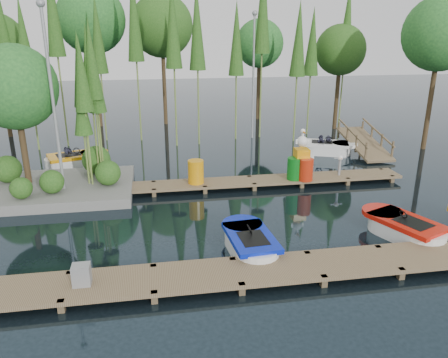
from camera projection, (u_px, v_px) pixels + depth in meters
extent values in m
plane|color=#19262F|center=(213.00, 213.00, 15.67)|extent=(90.00, 90.00, 0.00)
cube|color=brown|center=(237.00, 272.00, 11.40)|extent=(18.00, 1.50, 0.10)
cube|color=brown|center=(62.00, 310.00, 10.20)|extent=(0.16, 0.16, 0.50)
cube|color=brown|center=(71.00, 281.00, 11.38)|extent=(0.16, 0.16, 0.50)
cube|color=brown|center=(155.00, 301.00, 10.54)|extent=(0.16, 0.16, 0.50)
cube|color=brown|center=(154.00, 273.00, 11.71)|extent=(0.16, 0.16, 0.50)
cube|color=brown|center=(242.00, 292.00, 10.88)|extent=(0.16, 0.16, 0.50)
cube|color=brown|center=(232.00, 267.00, 12.05)|extent=(0.16, 0.16, 0.50)
cube|color=brown|center=(324.00, 284.00, 11.21)|extent=(0.16, 0.16, 0.50)
cube|color=brown|center=(307.00, 260.00, 12.39)|extent=(0.16, 0.16, 0.50)
cube|color=brown|center=(401.00, 277.00, 11.55)|extent=(0.16, 0.16, 0.50)
cube|color=brown|center=(377.00, 254.00, 12.72)|extent=(0.16, 0.16, 0.50)
cube|color=brown|center=(444.00, 248.00, 13.06)|extent=(0.16, 0.16, 0.50)
cube|color=brown|center=(228.00, 182.00, 18.08)|extent=(15.00, 1.20, 0.10)
cube|color=brown|center=(46.00, 202.00, 16.58)|extent=(0.16, 0.16, 0.50)
cube|color=brown|center=(52.00, 193.00, 17.48)|extent=(0.16, 0.16, 0.50)
cube|color=brown|center=(101.00, 198.00, 16.90)|extent=(0.16, 0.16, 0.50)
cube|color=brown|center=(104.00, 190.00, 17.80)|extent=(0.16, 0.16, 0.50)
cube|color=brown|center=(154.00, 195.00, 17.22)|extent=(0.16, 0.16, 0.50)
cube|color=brown|center=(154.00, 187.00, 18.12)|extent=(0.16, 0.16, 0.50)
cube|color=brown|center=(205.00, 192.00, 17.54)|extent=(0.16, 0.16, 0.50)
cube|color=brown|center=(202.00, 184.00, 18.43)|extent=(0.16, 0.16, 0.50)
cube|color=brown|center=(254.00, 189.00, 17.86)|extent=(0.16, 0.16, 0.50)
cube|color=brown|center=(249.00, 182.00, 18.75)|extent=(0.16, 0.16, 0.50)
cube|color=brown|center=(302.00, 186.00, 18.18)|extent=(0.16, 0.16, 0.50)
cube|color=brown|center=(294.00, 179.00, 19.07)|extent=(0.16, 0.16, 0.50)
cube|color=brown|center=(347.00, 184.00, 18.49)|extent=(0.16, 0.16, 0.50)
cube|color=brown|center=(338.00, 177.00, 19.39)|extent=(0.16, 0.16, 0.50)
cube|color=brown|center=(392.00, 181.00, 18.81)|extent=(0.16, 0.16, 0.50)
cube|color=brown|center=(381.00, 174.00, 19.71)|extent=(0.16, 0.16, 0.50)
cube|color=slate|center=(54.00, 189.00, 17.47)|extent=(6.20, 4.20, 0.42)
sphere|color=#305F1D|center=(7.00, 169.00, 17.50)|extent=(1.10, 1.10, 1.10)
sphere|color=#305F1D|center=(52.00, 182.00, 16.36)|extent=(0.90, 0.90, 0.90)
sphere|color=#305F1D|center=(96.00, 160.00, 18.58)|extent=(1.20, 1.20, 1.20)
sphere|color=#305F1D|center=(21.00, 188.00, 15.84)|extent=(0.80, 0.80, 0.80)
sphere|color=#305F1D|center=(108.00, 173.00, 17.21)|extent=(1.00, 1.00, 1.00)
cylinder|color=#402F1B|center=(23.00, 144.00, 17.09)|extent=(0.24, 0.24, 3.60)
sphere|color=#2D732B|center=(15.00, 87.00, 16.38)|extent=(3.20, 3.20, 3.20)
cylinder|color=olive|center=(94.00, 117.00, 17.36)|extent=(0.07, 0.07, 5.93)
cone|color=#305F1D|center=(88.00, 63.00, 16.69)|extent=(0.70, 0.70, 2.97)
cylinder|color=olive|center=(85.00, 121.00, 17.20)|extent=(0.07, 0.07, 5.66)
cone|color=#305F1D|center=(80.00, 69.00, 16.56)|extent=(0.70, 0.70, 2.83)
cylinder|color=olive|center=(99.00, 125.00, 17.53)|extent=(0.07, 0.07, 5.22)
cone|color=#305F1D|center=(95.00, 79.00, 16.93)|extent=(0.70, 0.70, 2.61)
cylinder|color=olive|center=(87.00, 126.00, 16.66)|extent=(0.07, 0.07, 5.53)
cone|color=#305F1D|center=(81.00, 74.00, 16.03)|extent=(0.70, 0.70, 2.76)
cylinder|color=olive|center=(85.00, 144.00, 17.01)|extent=(0.07, 0.07, 4.01)
cone|color=#305F1D|center=(81.00, 108.00, 16.55)|extent=(0.70, 0.70, 2.01)
cylinder|color=olive|center=(96.00, 115.00, 17.25)|extent=(0.07, 0.07, 6.11)
cone|color=#305F1D|center=(91.00, 59.00, 16.55)|extent=(0.70, 0.70, 3.05)
cylinder|color=#402F1B|center=(431.00, 93.00, 23.12)|extent=(0.26, 0.26, 6.06)
sphere|color=#2D732B|center=(441.00, 33.00, 22.14)|extent=(3.81, 3.81, 3.81)
cylinder|color=#402F1B|center=(337.00, 90.00, 28.21)|extent=(0.26, 0.26, 5.02)
sphere|color=#305F1D|center=(341.00, 50.00, 27.39)|extent=(3.16, 3.16, 3.16)
cylinder|color=#402F1B|center=(258.00, 82.00, 31.28)|extent=(0.26, 0.26, 5.31)
sphere|color=#2D732B|center=(259.00, 43.00, 30.42)|extent=(3.34, 3.34, 3.34)
cylinder|color=#402F1B|center=(164.00, 76.00, 29.41)|extent=(0.26, 0.26, 6.46)
sphere|color=#305F1D|center=(162.00, 26.00, 28.36)|extent=(4.06, 4.06, 4.06)
cylinder|color=#402F1B|center=(96.00, 75.00, 28.63)|extent=(0.26, 0.26, 6.85)
sphere|color=#2D732B|center=(91.00, 19.00, 27.51)|extent=(4.31, 4.31, 4.31)
cylinder|color=#402F1B|center=(3.00, 92.00, 25.94)|extent=(0.26, 0.26, 5.48)
cylinder|color=olive|center=(9.00, 68.00, 24.42)|extent=(0.09, 0.09, 8.36)
cone|color=#305F1D|center=(2.00, 24.00, 23.66)|extent=(0.90, 0.90, 4.60)
cylinder|color=olive|center=(29.00, 80.00, 22.71)|extent=(0.09, 0.09, 7.48)
cone|color=#305F1D|center=(23.00, 38.00, 22.03)|extent=(0.90, 0.90, 4.11)
cylinder|color=olive|center=(58.00, 58.00, 23.13)|extent=(0.09, 0.09, 9.66)
cone|color=#305F1D|center=(51.00, 3.00, 22.25)|extent=(0.90, 0.90, 5.31)
cylinder|color=olive|center=(101.00, 74.00, 24.72)|extent=(0.09, 0.09, 7.69)
cone|color=#305F1D|center=(97.00, 34.00, 24.02)|extent=(0.90, 0.90, 4.23)
cylinder|color=olive|center=(137.00, 62.00, 24.50)|extent=(0.09, 0.09, 8.99)
cone|color=#305F1D|center=(134.00, 14.00, 23.68)|extent=(0.90, 0.90, 4.94)
cylinder|color=olive|center=(174.00, 69.00, 23.40)|extent=(0.09, 0.09, 8.44)
cone|color=#305F1D|center=(173.00, 23.00, 22.63)|extent=(0.90, 0.90, 4.64)
cylinder|color=olive|center=(198.00, 71.00, 23.76)|extent=(0.09, 0.09, 8.22)
cone|color=#305F1D|center=(197.00, 26.00, 23.01)|extent=(0.90, 0.90, 4.52)
cylinder|color=olive|center=(236.00, 76.00, 25.07)|extent=(0.09, 0.09, 7.41)
cone|color=#305F1D|center=(237.00, 38.00, 24.39)|extent=(0.90, 0.90, 4.07)
cylinder|color=olive|center=(262.00, 54.00, 25.13)|extent=(0.09, 0.09, 9.77)
cone|color=#305F1D|center=(263.00, 3.00, 24.24)|extent=(0.90, 0.90, 5.38)
cylinder|color=olive|center=(297.00, 77.00, 24.61)|extent=(0.09, 0.09, 7.40)
cone|color=#305F1D|center=(299.00, 38.00, 23.94)|extent=(0.90, 0.90, 4.07)
cylinder|color=olive|center=(310.00, 76.00, 26.36)|extent=(0.09, 0.09, 7.14)
cone|color=#305F1D|center=(312.00, 41.00, 25.71)|extent=(0.90, 0.90, 3.93)
cylinder|color=olive|center=(344.00, 62.00, 27.45)|extent=(0.09, 0.09, 8.61)
cone|color=#305F1D|center=(347.00, 21.00, 26.67)|extent=(0.90, 0.90, 4.74)
cylinder|color=gray|center=(54.00, 109.00, 16.00)|extent=(0.12, 0.12, 7.00)
sphere|color=gray|center=(40.00, 3.00, 14.83)|extent=(0.30, 0.30, 0.30)
cylinder|color=gray|center=(253.00, 79.00, 25.42)|extent=(0.12, 0.12, 7.00)
sphere|color=gray|center=(255.00, 13.00, 24.24)|extent=(0.30, 0.30, 0.30)
cube|color=brown|center=(364.00, 144.00, 22.97)|extent=(1.50, 3.94, 0.95)
cube|color=brown|center=(366.00, 151.00, 21.35)|extent=(0.08, 0.08, 0.90)
cube|color=brown|center=(356.00, 144.00, 22.34)|extent=(0.08, 0.08, 0.90)
cube|color=brown|center=(347.00, 137.00, 23.33)|extent=(0.08, 0.08, 0.90)
cube|color=brown|center=(339.00, 130.00, 24.32)|extent=(0.08, 0.08, 0.90)
cube|color=brown|center=(353.00, 133.00, 22.66)|extent=(0.06, 3.54, 0.83)
cube|color=brown|center=(392.00, 150.00, 21.57)|extent=(0.08, 0.08, 0.90)
cube|color=brown|center=(382.00, 143.00, 22.56)|extent=(0.08, 0.08, 0.90)
cube|color=brown|center=(372.00, 136.00, 23.55)|extent=(0.08, 0.08, 0.90)
cube|color=brown|center=(362.00, 129.00, 24.54)|extent=(0.08, 0.08, 0.90)
cube|color=brown|center=(378.00, 132.00, 22.88)|extent=(0.06, 3.54, 0.83)
cube|color=white|center=(251.00, 247.00, 12.82)|extent=(1.32, 1.33, 0.56)
cylinder|color=white|center=(245.00, 237.00, 13.39)|extent=(1.32, 1.32, 0.56)
cylinder|color=white|center=(257.00, 257.00, 12.25)|extent=(1.32, 1.32, 0.56)
cube|color=#061AAA|center=(251.00, 237.00, 12.72)|extent=(1.41, 2.23, 0.14)
cylinder|color=#061AAA|center=(242.00, 225.00, 13.55)|extent=(1.35, 1.35, 0.14)
cube|color=black|center=(253.00, 239.00, 12.52)|extent=(0.84, 1.07, 0.06)
torus|color=black|center=(249.00, 229.00, 12.80)|extent=(0.17, 0.29, 0.27)
cube|color=white|center=(405.00, 231.00, 13.77)|extent=(1.67, 1.68, 0.58)
cylinder|color=white|center=(388.00, 224.00, 14.29)|extent=(1.67, 1.67, 0.58)
cylinder|color=white|center=(424.00, 239.00, 13.26)|extent=(1.67, 1.67, 0.58)
cube|color=red|center=(407.00, 222.00, 13.67)|extent=(2.06, 2.55, 0.15)
cylinder|color=red|center=(382.00, 212.00, 14.42)|extent=(1.70, 1.70, 0.15)
cube|color=black|center=(413.00, 223.00, 13.48)|extent=(1.14, 1.28, 0.06)
torus|color=black|center=(403.00, 214.00, 13.73)|extent=(0.26, 0.33, 0.28)
cube|color=white|center=(74.00, 162.00, 20.89)|extent=(1.68, 1.68, 0.60)
cylinder|color=white|center=(88.00, 160.00, 21.19)|extent=(1.67, 1.67, 0.60)
cylinder|color=white|center=(60.00, 164.00, 20.59)|extent=(1.67, 1.67, 0.60)
cube|color=orange|center=(73.00, 156.00, 20.78)|extent=(2.61, 2.01, 0.15)
cylinder|color=orange|center=(94.00, 153.00, 21.22)|extent=(1.71, 1.71, 0.15)
cube|color=black|center=(69.00, 155.00, 20.67)|extent=(1.29, 1.12, 0.07)
torus|color=black|center=(77.00, 151.00, 20.79)|extent=(0.34, 0.25, 0.29)
imported|color=#1E1E2D|center=(67.00, 150.00, 20.56)|extent=(0.57, 0.49, 1.07)
cube|color=white|center=(326.00, 149.00, 23.13)|extent=(1.69, 1.68, 0.60)
cylinder|color=white|center=(338.00, 150.00, 23.01)|extent=(1.68, 1.68, 0.60)
cylinder|color=white|center=(313.00, 149.00, 23.25)|extent=(1.68, 1.68, 0.60)
cube|color=white|center=(326.00, 143.00, 23.03)|extent=(2.59, 2.05, 0.15)
cylinder|color=white|center=(345.00, 144.00, 22.85)|extent=(1.71, 1.71, 0.15)
cube|color=black|center=(322.00, 142.00, 23.05)|extent=(1.29, 1.14, 0.07)
torus|color=black|center=(330.00, 140.00, 22.93)|extent=(0.34, 0.26, 0.29)
imported|color=#1E1E2D|center=(321.00, 138.00, 22.99)|extent=(0.52, 0.46, 0.98)
imported|color=#1E1E2D|center=(328.00, 138.00, 23.29)|extent=(0.41, 0.35, 0.74)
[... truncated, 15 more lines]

